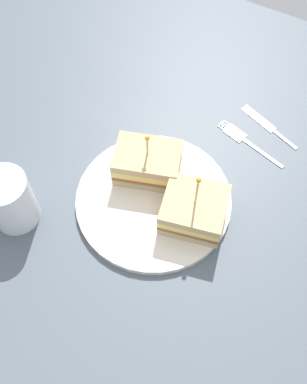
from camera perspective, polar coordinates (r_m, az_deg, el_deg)
ground_plane at (r=73.86cm, az=0.00°, el=-1.60°), size 102.05×102.05×2.00cm
plate at (r=72.49cm, az=0.00°, el=-1.01°), size 24.09×24.09×1.12cm
sandwich_half_front at (r=72.35cm, az=-0.72°, el=3.59°), size 9.75×11.71×9.31cm
sandwich_half_back at (r=68.59cm, az=5.01°, el=-2.06°), size 10.11×10.71×11.06cm
drink_glass at (r=71.38cm, az=-17.00°, el=-1.20°), size 7.05×7.05×9.40cm
fork at (r=80.78cm, az=10.91°, el=6.36°), size 4.56×13.05×0.35cm
knife at (r=83.49cm, az=13.64°, el=7.99°), size 5.16×11.73×0.35cm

